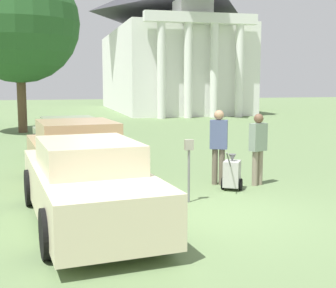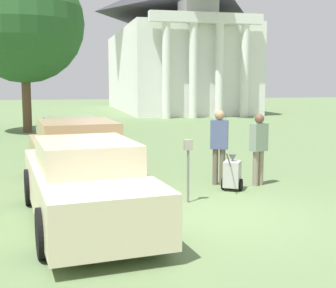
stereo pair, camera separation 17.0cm
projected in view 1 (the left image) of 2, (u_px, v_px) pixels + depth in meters
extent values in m
plane|color=#607A4C|center=(221.00, 215.00, 8.86)|extent=(120.00, 120.00, 0.00)
cube|color=beige|center=(87.00, 189.00, 8.35)|extent=(2.32, 5.19, 0.81)
cube|color=beige|center=(88.00, 155.00, 8.08)|extent=(1.79, 2.27, 0.49)
cylinder|color=black|center=(30.00, 187.00, 9.52)|extent=(0.26, 0.75, 0.73)
cylinder|color=black|center=(113.00, 181.00, 10.13)|extent=(0.26, 0.75, 0.73)
cylinder|color=black|center=(47.00, 234.00, 6.63)|extent=(0.26, 0.75, 0.73)
cylinder|color=black|center=(162.00, 221.00, 7.24)|extent=(0.26, 0.75, 0.73)
cube|color=tan|center=(76.00, 161.00, 11.32)|extent=(2.47, 5.06, 0.83)
cube|color=tan|center=(77.00, 133.00, 11.05)|extent=(1.93, 2.22, 0.56)
cylinder|color=black|center=(31.00, 164.00, 12.42)|extent=(0.26, 0.71, 0.69)
cylinder|color=black|center=(101.00, 159.00, 13.09)|extent=(0.26, 0.71, 0.69)
cylinder|color=black|center=(43.00, 187.00, 9.62)|extent=(0.26, 0.71, 0.69)
cylinder|color=black|center=(132.00, 181.00, 10.29)|extent=(0.26, 0.71, 0.69)
cube|color=gray|center=(69.00, 143.00, 14.93)|extent=(2.38, 5.19, 0.70)
cube|color=gray|center=(70.00, 125.00, 14.67)|extent=(1.84, 2.27, 0.48)
cylinder|color=black|center=(36.00, 144.00, 16.08)|extent=(0.26, 0.75, 0.74)
cylinder|color=black|center=(88.00, 142.00, 16.71)|extent=(0.26, 0.75, 0.74)
cylinder|color=black|center=(46.00, 158.00, 13.20)|extent=(0.26, 0.75, 0.74)
cylinder|color=black|center=(108.00, 154.00, 13.83)|extent=(0.26, 0.75, 0.74)
cylinder|color=slate|center=(189.00, 176.00, 9.73)|extent=(0.05, 0.05, 1.11)
cube|color=gray|center=(189.00, 145.00, 9.64)|extent=(0.18, 0.09, 0.22)
cylinder|color=#665B4C|center=(222.00, 167.00, 11.42)|extent=(0.14, 0.14, 0.89)
cylinder|color=#665B4C|center=(215.00, 167.00, 11.45)|extent=(0.14, 0.14, 0.89)
cube|color=#4C597F|center=(219.00, 134.00, 11.33)|extent=(0.47, 0.37, 0.70)
sphere|color=tan|center=(219.00, 115.00, 11.27)|extent=(0.24, 0.24, 0.24)
cylinder|color=gray|center=(260.00, 168.00, 11.42)|extent=(0.14, 0.14, 0.85)
cylinder|color=gray|center=(255.00, 168.00, 11.32)|extent=(0.14, 0.14, 0.85)
cube|color=gray|center=(258.00, 137.00, 11.27)|extent=(0.47, 0.36, 0.67)
sphere|color=brown|center=(259.00, 118.00, 11.21)|extent=(0.23, 0.23, 0.23)
cube|color=#B2B2AD|center=(232.00, 174.00, 10.87)|extent=(0.54, 0.56, 0.60)
cone|color=#59595B|center=(232.00, 158.00, 10.82)|extent=(0.18, 0.18, 0.16)
cylinder|color=#4C4C4C|center=(229.00, 160.00, 10.38)|extent=(0.34, 0.52, 0.43)
cylinder|color=black|center=(223.00, 183.00, 10.97)|extent=(0.19, 0.26, 0.28)
cylinder|color=black|center=(241.00, 184.00, 10.84)|extent=(0.19, 0.26, 0.28)
cube|color=white|center=(168.00, 71.00, 41.37)|extent=(9.48, 17.58, 6.83)
cylinder|color=white|center=(161.00, 71.00, 31.68)|extent=(0.56, 0.56, 6.49)
cylinder|color=white|center=(188.00, 71.00, 32.15)|extent=(0.56, 0.56, 6.49)
cylinder|color=white|center=(214.00, 71.00, 32.61)|extent=(0.56, 0.56, 6.49)
cylinder|color=white|center=(239.00, 71.00, 33.08)|extent=(0.56, 0.56, 6.49)
cube|color=white|center=(202.00, 18.00, 31.91)|extent=(8.06, 0.70, 0.70)
cylinder|color=brown|center=(22.00, 104.00, 23.08)|extent=(0.44, 0.44, 2.87)
sphere|color=#285628|center=(19.00, 22.00, 22.57)|extent=(5.86, 5.86, 5.86)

